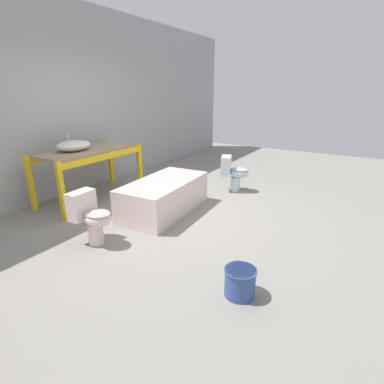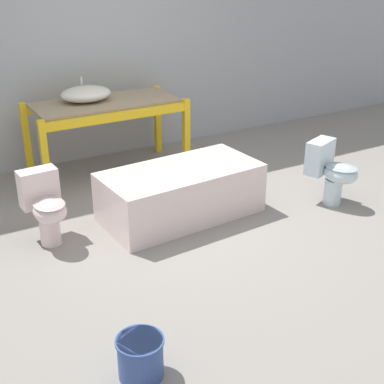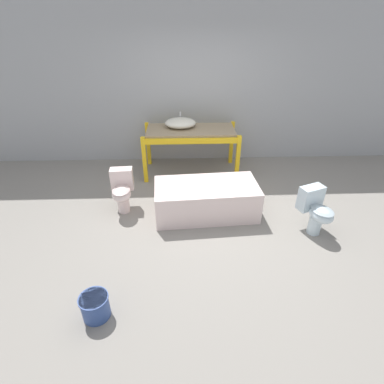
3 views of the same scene
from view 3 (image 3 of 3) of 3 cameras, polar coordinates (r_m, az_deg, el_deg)
name	(u,v)px [view 3 (image 3 of 3)]	position (r m, az deg, el deg)	size (l,w,h in m)	color
ground_plane	(204,220)	(4.49, 2.36, -5.32)	(12.00, 12.00, 0.00)	gray
warehouse_wall_rear	(198,78)	(5.91, 1.08, 20.84)	(10.80, 0.08, 3.20)	#9EA0A3
shelving_rack	(191,136)	(5.53, -0.26, 10.66)	(1.71, 0.81, 0.85)	yellow
sink_basin	(180,123)	(5.54, -2.22, 13.01)	(0.56, 0.44, 0.25)	silver
bathtub_main	(206,197)	(4.48, 2.73, -1.00)	(1.56, 0.84, 0.50)	silver
toilet_near	(122,190)	(4.64, -13.18, 0.46)	(0.34, 0.52, 0.64)	silver
toilet_far	(316,209)	(4.41, 22.54, -3.09)	(0.46, 0.58, 0.64)	silver
bucket_white	(95,306)	(3.36, -17.97, -19.96)	(0.30, 0.30, 0.27)	#334C8C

